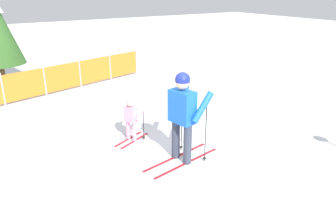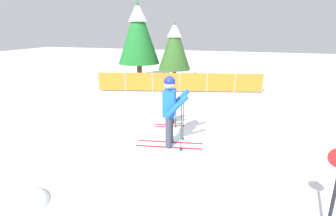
% 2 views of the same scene
% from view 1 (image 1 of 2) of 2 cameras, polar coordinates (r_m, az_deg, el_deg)
% --- Properties ---
extents(ground_plane, '(60.00, 60.00, 0.00)m').
position_cam_1_polar(ground_plane, '(6.79, 2.59, -9.13)').
color(ground_plane, white).
extents(skier_adult, '(1.79, 0.86, 1.85)m').
position_cam_1_polar(skier_adult, '(6.35, 2.63, -0.27)').
color(skier_adult, maroon).
rests_on(skier_adult, ground_plane).
extents(skier_child, '(0.96, 0.61, 1.02)m').
position_cam_1_polar(skier_child, '(7.44, -6.45, -1.49)').
color(skier_child, maroon).
rests_on(skier_child, ground_plane).
extents(safety_fence, '(7.67, 2.04, 1.01)m').
position_cam_1_polar(safety_fence, '(11.25, -20.69, 4.46)').
color(safety_fence, gray).
rests_on(safety_fence, ground_plane).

